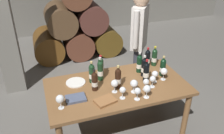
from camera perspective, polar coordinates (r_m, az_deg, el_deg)
The scene contains 29 objects.
ground_plane at distance 3.33m, azimuth 1.16°, elevation -15.47°, with size 14.00×14.00×0.00m, color #66635E.
barrel_stack at distance 5.17m, azimuth -8.81°, elevation 9.88°, with size 1.86×0.90×1.69m.
stone_pillar at distance 3.99m, azimuth -25.52°, elevation 11.26°, with size 0.32×0.32×2.60m, color slate.
dining_table at distance 2.90m, azimuth 1.29°, elevation -6.00°, with size 1.70×0.90×0.76m.
wine_bottle_0 at distance 3.01m, azimuth 7.81°, elevation -0.01°, with size 0.07×0.07×0.29m.
wine_bottle_1 at distance 3.06m, azimuth 12.27°, elevation 0.02°, with size 0.07×0.07×0.27m.
wine_bottle_2 at distance 2.75m, azimuth 1.48°, elevation -2.72°, with size 0.07×0.07×0.29m.
wine_bottle_3 at distance 2.89m, azimuth -2.86°, elevation -0.81°, with size 0.07×0.07×0.31m.
wine_bottle_4 at distance 3.01m, azimuth -2.75°, elevation 0.18°, with size 0.07×0.07×0.28m.
wine_bottle_5 at distance 2.89m, azimuth 8.33°, elevation -1.20°, with size 0.07×0.07×0.30m.
wine_bottle_6 at distance 2.71m, azimuth -4.26°, elevation -3.44°, with size 0.07×0.07×0.27m.
wine_bottle_7 at distance 3.28m, azimuth 10.28°, elevation 2.37°, with size 0.07×0.07×0.29m.
wine_bottle_8 at distance 3.25m, azimuth 8.63°, elevation 2.16°, with size 0.07×0.07×0.28m.
wine_bottle_9 at distance 2.86m, azimuth -4.93°, elevation -1.52°, with size 0.07×0.07×0.29m.
wine_bottle_10 at distance 3.09m, azimuth 6.67°, elevation 0.87°, with size 0.07×0.07×0.28m.
wine_glass_0 at distance 2.61m, azimuth 8.52°, elevation -5.35°, with size 0.08×0.08×0.16m.
wine_glass_1 at distance 2.58m, azimuth 2.61°, elevation -5.73°, with size 0.07×0.07×0.15m.
wine_glass_2 at distance 2.67m, azimuth 0.64°, elevation -4.10°, with size 0.09×0.09×0.16m.
wine_glass_3 at distance 2.90m, azimuth 10.42°, elevation -1.78°, with size 0.08×0.08×0.15m.
wine_glass_4 at distance 2.80m, azimuth 9.89°, elevation -3.00°, with size 0.07×0.07×0.15m.
wine_glass_5 at distance 2.74m, azimuth 8.29°, elevation -3.71°, with size 0.07×0.07×0.15m.
wine_glass_6 at distance 2.57m, azimuth 6.24°, elevation -5.94°, with size 0.08×0.08×0.15m.
wine_glass_7 at distance 2.68m, azimuth 5.38°, elevation -4.09°, with size 0.09×0.09×0.16m.
wine_glass_8 at distance 2.97m, azimuth 12.53°, elevation -1.14°, with size 0.09×0.09×0.16m.
wine_glass_9 at distance 2.49m, azimuth -12.53°, elevation -7.68°, with size 0.09×0.09×0.16m.
tasting_notebook at distance 2.64m, azimuth -8.83°, elevation -7.55°, with size 0.22×0.16×0.03m, color #4C5670.
leather_ledger at distance 2.57m, azimuth -1.64°, elevation -8.23°, with size 0.22×0.16×0.03m, color #936038.
serving_plate at distance 2.92m, azimuth -8.83°, elevation -3.74°, with size 0.24×0.24×0.01m, color white.
sommelier_presenting at distance 3.55m, azimuth 6.62°, elevation 7.56°, with size 0.34×0.40×1.72m.
Camera 1 is at (-0.83, -2.22, 2.33)m, focal length 37.53 mm.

